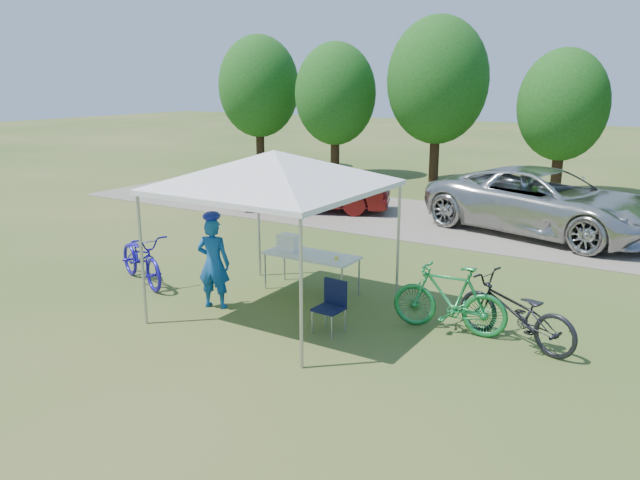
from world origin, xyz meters
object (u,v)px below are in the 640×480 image
at_px(folding_table, 311,257).
at_px(bike_dark, 515,312).
at_px(cyclist, 214,263).
at_px(cooler, 289,243).
at_px(minivan, 544,202).
at_px(bike_green, 449,298).
at_px(folding_chair, 332,302).
at_px(sedan, 315,186).
at_px(bike_blue, 141,258).

relative_size(folding_table, bike_dark, 0.90).
relative_size(cyclist, bike_dark, 0.81).
distance_m(cooler, minivan, 7.46).
bearing_deg(folding_table, cooler, 180.00).
height_order(cyclist, bike_green, cyclist).
bearing_deg(folding_chair, bike_dark, 24.65).
xyz_separation_m(cyclist, sedan, (-2.89, 7.75, -0.04)).
relative_size(folding_chair, cyclist, 0.52).
distance_m(bike_dark, minivan, 7.32).
relative_size(cyclist, bike_green, 0.87).
bearing_deg(bike_blue, bike_green, -59.53).
xyz_separation_m(bike_dark, minivan, (-1.25, 7.20, 0.33)).
bearing_deg(bike_green, cyclist, -79.48).
bearing_deg(bike_blue, minivan, -12.43).
height_order(folding_chair, cyclist, cyclist).
xyz_separation_m(folding_table, bike_green, (2.81, -0.44, -0.14)).
bearing_deg(sedan, cyclist, 177.63).
relative_size(cooler, bike_dark, 0.21).
bearing_deg(cyclist, folding_table, -139.96).
distance_m(folding_table, minivan, 7.28).
bearing_deg(folding_table, bike_dark, -5.85).
xyz_separation_m(cyclist, bike_green, (3.79, 1.11, -0.25)).
height_order(cyclist, bike_blue, cyclist).
bearing_deg(cooler, sedan, 118.59).
relative_size(folding_chair, bike_green, 0.45).
relative_size(folding_chair, bike_blue, 0.42).
xyz_separation_m(folding_chair, sedan, (-5.13, 7.57, 0.27)).
bearing_deg(minivan, sedan, 110.39).
bearing_deg(cyclist, bike_green, 178.56).
relative_size(cooler, bike_blue, 0.22).
distance_m(cyclist, bike_green, 3.95).
distance_m(folding_table, cooler, 0.52).
distance_m(cooler, cyclist, 1.63).
height_order(bike_green, sedan, sedan).
xyz_separation_m(bike_blue, sedan, (-0.83, 7.49, 0.24)).
xyz_separation_m(folding_chair, minivan, (1.30, 8.18, 0.37)).
distance_m(cooler, bike_dark, 4.33).
xyz_separation_m(folding_table, bike_dark, (3.81, -0.39, -0.17)).
distance_m(cyclist, sedan, 8.27).
bearing_deg(bike_dark, cyclist, -59.39).
distance_m(cyclist, bike_dark, 4.93).
relative_size(folding_table, sedan, 0.40).
bearing_deg(folding_table, folding_chair, -47.39).
distance_m(folding_table, sedan, 7.31).
relative_size(cyclist, bike_blue, 0.82).
bearing_deg(cooler, bike_green, -7.59).
height_order(bike_dark, sedan, sedan).
bearing_deg(folding_chair, bike_blue, -177.49).
xyz_separation_m(folding_chair, cyclist, (-2.24, -0.18, 0.31)).
height_order(bike_blue, minivan, minivan).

